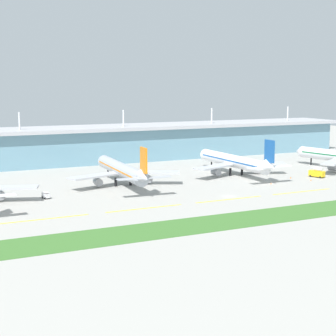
{
  "coord_description": "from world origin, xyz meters",
  "views": [
    {
      "loc": [
        -110.32,
        -172.66,
        41.43
      ],
      "look_at": [
        -9.34,
        33.06,
        7.0
      ],
      "focal_mm": 58.64,
      "sensor_mm": 36.0,
      "label": 1
    }
  ],
  "objects_px": {
    "safety_cone_nose_front": "(271,183)",
    "baggage_cart": "(46,195)",
    "fuel_truck": "(317,172)",
    "airliner_far_middle": "(235,161)",
    "safety_cone_right_wingtip": "(291,178)",
    "airliner_near_middle": "(122,170)",
    "safety_cone_left_wingtip": "(311,180)"
  },
  "relations": [
    {
      "from": "airliner_near_middle",
      "to": "safety_cone_right_wingtip",
      "type": "relative_size",
      "value": 92.91
    },
    {
      "from": "baggage_cart",
      "to": "safety_cone_nose_front",
      "type": "relative_size",
      "value": 5.56
    },
    {
      "from": "safety_cone_nose_front",
      "to": "safety_cone_left_wingtip",
      "type": "bearing_deg",
      "value": -2.23
    },
    {
      "from": "safety_cone_nose_front",
      "to": "baggage_cart",
      "type": "bearing_deg",
      "value": 172.44
    },
    {
      "from": "safety_cone_nose_front",
      "to": "safety_cone_right_wingtip",
      "type": "distance_m",
      "value": 18.95
    },
    {
      "from": "safety_cone_nose_front",
      "to": "airliner_far_middle",
      "type": "bearing_deg",
      "value": 91.36
    },
    {
      "from": "baggage_cart",
      "to": "safety_cone_left_wingtip",
      "type": "distance_m",
      "value": 114.94
    },
    {
      "from": "airliner_near_middle",
      "to": "baggage_cart",
      "type": "distance_m",
      "value": 38.3
    },
    {
      "from": "fuel_truck",
      "to": "safety_cone_nose_front",
      "type": "xyz_separation_m",
      "value": [
        -29.72,
        -5.25,
        -1.91
      ]
    },
    {
      "from": "safety_cone_left_wingtip",
      "to": "fuel_truck",
      "type": "bearing_deg",
      "value": 34.65
    },
    {
      "from": "safety_cone_left_wingtip",
      "to": "safety_cone_nose_front",
      "type": "xyz_separation_m",
      "value": [
        -20.94,
        0.82,
        0.0
      ]
    },
    {
      "from": "airliner_near_middle",
      "to": "baggage_cart",
      "type": "height_order",
      "value": "airliner_near_middle"
    },
    {
      "from": "baggage_cart",
      "to": "safety_cone_left_wingtip",
      "type": "height_order",
      "value": "baggage_cart"
    },
    {
      "from": "baggage_cart",
      "to": "safety_cone_nose_front",
      "type": "distance_m",
      "value": 94.06
    },
    {
      "from": "safety_cone_left_wingtip",
      "to": "safety_cone_nose_front",
      "type": "distance_m",
      "value": 20.96
    },
    {
      "from": "fuel_truck",
      "to": "baggage_cart",
      "type": "bearing_deg",
      "value": 176.69
    },
    {
      "from": "safety_cone_left_wingtip",
      "to": "airliner_far_middle",
      "type": "bearing_deg",
      "value": 127.34
    },
    {
      "from": "safety_cone_left_wingtip",
      "to": "safety_cone_right_wingtip",
      "type": "height_order",
      "value": "same"
    },
    {
      "from": "airliner_far_middle",
      "to": "safety_cone_nose_front",
      "type": "height_order",
      "value": "airliner_far_middle"
    },
    {
      "from": "airliner_far_middle",
      "to": "safety_cone_right_wingtip",
      "type": "xyz_separation_m",
      "value": [
        17.69,
        -19.19,
        -6.1
      ]
    },
    {
      "from": "airliner_near_middle",
      "to": "fuel_truck",
      "type": "height_order",
      "value": "airliner_near_middle"
    },
    {
      "from": "airliner_near_middle",
      "to": "safety_cone_right_wingtip",
      "type": "distance_m",
      "value": 77.03
    },
    {
      "from": "airliner_far_middle",
      "to": "safety_cone_nose_front",
      "type": "xyz_separation_m",
      "value": [
        0.65,
        -27.48,
        -6.1
      ]
    },
    {
      "from": "airliner_near_middle",
      "to": "safety_cone_right_wingtip",
      "type": "bearing_deg",
      "value": -13.14
    },
    {
      "from": "safety_cone_nose_front",
      "to": "safety_cone_right_wingtip",
      "type": "height_order",
      "value": "same"
    },
    {
      "from": "safety_cone_right_wingtip",
      "to": "safety_cone_nose_front",
      "type": "bearing_deg",
      "value": -154.05
    },
    {
      "from": "safety_cone_nose_front",
      "to": "safety_cone_right_wingtip",
      "type": "bearing_deg",
      "value": 25.95
    },
    {
      "from": "airliner_far_middle",
      "to": "safety_cone_left_wingtip",
      "type": "relative_size",
      "value": 90.67
    },
    {
      "from": "baggage_cart",
      "to": "safety_cone_right_wingtip",
      "type": "bearing_deg",
      "value": -2.12
    },
    {
      "from": "airliner_near_middle",
      "to": "safety_cone_left_wingtip",
      "type": "xyz_separation_m",
      "value": [
        78.68,
        -26.57,
        -6.1
      ]
    },
    {
      "from": "fuel_truck",
      "to": "airliner_near_middle",
      "type": "bearing_deg",
      "value": 166.81
    },
    {
      "from": "baggage_cart",
      "to": "safety_cone_right_wingtip",
      "type": "distance_m",
      "value": 110.36
    }
  ]
}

